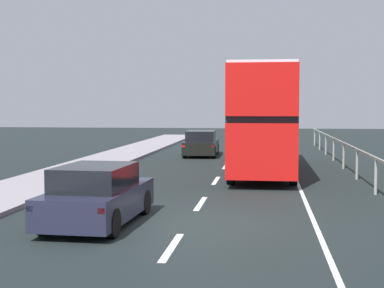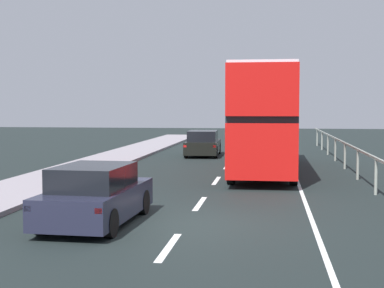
{
  "view_description": "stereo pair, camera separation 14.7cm",
  "coord_description": "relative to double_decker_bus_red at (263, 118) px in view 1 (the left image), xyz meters",
  "views": [
    {
      "loc": [
        1.86,
        -13.63,
        2.85
      ],
      "look_at": [
        -0.6,
        5.45,
        1.57
      ],
      "focal_mm": 53.3,
      "sensor_mm": 36.0,
      "label": 1
    },
    {
      "loc": [
        2.0,
        -13.61,
        2.85
      ],
      "look_at": [
        -0.6,
        5.45,
        1.57
      ],
      "focal_mm": 53.3,
      "sensor_mm": 36.0,
      "label": 2
    }
  ],
  "objects": [
    {
      "name": "ground_plane",
      "position": [
        -1.74,
        -11.22,
        -2.41
      ],
      "size": [
        75.34,
        120.0,
        0.1
      ],
      "primitive_type": "cube",
      "color": "black"
    },
    {
      "name": "lane_paint_markings",
      "position": [
        0.16,
        -2.61,
        -2.35
      ],
      "size": [
        3.21,
        46.0,
        0.01
      ],
      "color": "silver",
      "rests_on": "ground"
    },
    {
      "name": "bridge_side_railing",
      "position": [
        3.66,
        -2.22,
        -1.37
      ],
      "size": [
        0.1,
        42.0,
        1.21
      ],
      "color": "gray",
      "rests_on": "ground"
    },
    {
      "name": "double_decker_bus_red",
      "position": [
        0.0,
        0.0,
        0.0
      ],
      "size": [
        2.54,
        11.47,
        4.41
      ],
      "rotation": [
        0.0,
        0.0,
        0.0
      ],
      "color": "red",
      "rests_on": "ground"
    },
    {
      "name": "hatchback_car_near",
      "position": [
        -3.89,
        -11.64,
        -1.67
      ],
      "size": [
        1.93,
        4.22,
        1.45
      ],
      "rotation": [
        0.0,
        0.0,
        -0.04
      ],
      "color": "#202235",
      "rests_on": "ground"
    },
    {
      "name": "sedan_car_ahead",
      "position": [
        -3.52,
        7.6,
        -1.66
      ],
      "size": [
        1.95,
        4.45,
        1.45
      ],
      "rotation": [
        0.0,
        0.0,
        0.03
      ],
      "color": "black",
      "rests_on": "ground"
    }
  ]
}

